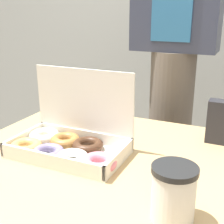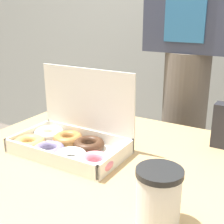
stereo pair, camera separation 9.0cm
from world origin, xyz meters
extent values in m
cube|color=white|center=(-0.13, -0.01, 0.73)|extent=(0.34, 0.20, 0.01)
cube|color=white|center=(-0.29, -0.01, 0.76)|extent=(0.01, 0.20, 0.04)
cube|color=white|center=(0.04, -0.01, 0.76)|extent=(0.01, 0.20, 0.04)
cube|color=white|center=(-0.13, -0.11, 0.76)|extent=(0.34, 0.01, 0.04)
cube|color=white|center=(-0.13, 0.08, 0.76)|extent=(0.34, 0.01, 0.04)
cube|color=white|center=(-0.13, 0.09, 0.88)|extent=(0.34, 0.01, 0.20)
torus|color=tan|center=(-0.25, -0.06, 0.75)|extent=(0.11, 0.11, 0.03)
torus|color=silver|center=(-0.25, 0.03, 0.75)|extent=(0.13, 0.13, 0.03)
torus|color=slate|center=(-0.17, -0.06, 0.75)|extent=(0.10, 0.10, 0.03)
torus|color=#A87038|center=(-0.17, 0.03, 0.75)|extent=(0.12, 0.12, 0.03)
torus|color=white|center=(-0.09, -0.06, 0.75)|extent=(0.13, 0.13, 0.03)
torus|color=#422819|center=(-0.09, 0.03, 0.75)|extent=(0.13, 0.13, 0.03)
torus|color=pink|center=(0.00, -0.06, 0.75)|extent=(0.12, 0.12, 0.03)
cylinder|color=silver|center=(0.24, -0.18, 0.79)|extent=(0.09, 0.09, 0.11)
cylinder|color=black|center=(0.24, -0.18, 0.85)|extent=(0.10, 0.10, 0.01)
cube|color=#232328|center=(0.29, 0.28, 0.80)|extent=(0.10, 0.05, 0.14)
cylinder|color=#665B51|center=(0.01, 0.68, 0.49)|extent=(0.21, 0.21, 0.97)
camera|label=1|loc=(0.35, -0.74, 1.16)|focal=50.00mm
camera|label=2|loc=(0.43, -0.70, 1.16)|focal=50.00mm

